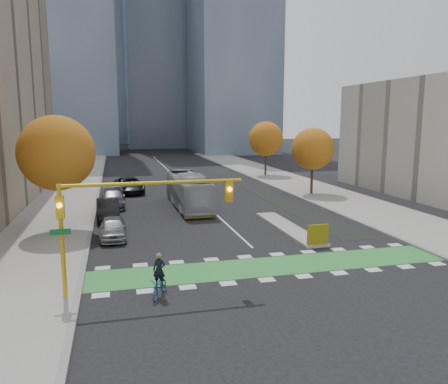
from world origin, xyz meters
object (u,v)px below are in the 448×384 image
parked_car_b (108,209)px  parked_car_c (113,198)px  tree_west (57,153)px  parked_car_d (129,185)px  tree_east_far (266,139)px  bus (188,190)px  hazard_board (318,235)px  cyclist (159,282)px  traffic_signal_west (122,208)px  tree_east_near (313,149)px  parked_car_a (113,228)px

parked_car_b → parked_car_c: bearing=84.3°
tree_west → parked_car_d: (5.28, 16.02, -4.78)m
tree_east_far → bus: size_ratio=0.69×
hazard_board → parked_car_d: (-10.72, 23.82, 0.04)m
hazard_board → cyclist: size_ratio=0.69×
traffic_signal_west → parked_car_c: traffic_signal_west is taller
tree_west → cyclist: (5.60, -13.18, -4.93)m
tree_east_near → parked_car_b: tree_east_near is taller
hazard_board → parked_car_d: parked_car_d is taller
tree_west → tree_east_far: bearing=46.7°
parked_car_a → cyclist: bearing=-78.6°
hazard_board → tree_east_near: bearing=65.8°
tree_east_near → parked_car_c: bearing=-175.6°
tree_east_far → tree_east_near: bearing=-91.8°
hazard_board → parked_car_a: bearing=157.4°
hazard_board → parked_car_b: 17.03m
tree_west → parked_car_a: size_ratio=1.92×
tree_east_near → hazard_board: bearing=-114.2°
bus → parked_car_d: bearing=117.5°
traffic_signal_west → parked_car_a: traffic_signal_west is taller
tree_east_near → cyclist: (-18.40, -23.18, -4.18)m
tree_east_near → parked_car_d: 20.07m
hazard_board → tree_west: bearing=154.0°
tree_west → tree_east_far: (24.50, 26.00, -0.38)m
parked_car_a → parked_car_b: bearing=94.2°
tree_east_far → parked_car_c: size_ratio=1.39×
parked_car_b → tree_east_far: bearing=45.2°
cyclist → traffic_signal_west: bearing=-179.6°
hazard_board → parked_car_b: (-12.82, 11.22, 0.02)m
cyclist → parked_car_d: bearing=114.7°
bus → parked_car_c: size_ratio=2.02×
parked_car_b → bus: bearing=23.3°
traffic_signal_west → parked_car_d: size_ratio=1.41×
tree_east_near → bus: bearing=-166.4°
tree_west → parked_car_c: 10.33m
bus → parked_car_d: (-4.98, 9.34, -0.71)m
tree_east_near → parked_car_a: size_ratio=1.65×
parked_car_a → parked_car_b: size_ratio=0.86×
parked_car_b → parked_car_c: size_ratio=0.90×
tree_west → cyclist: 15.15m
tree_west → parked_car_b: bearing=47.0°
tree_east_near → tree_east_far: (0.50, 16.00, 0.38)m
tree_east_far → cyclist: size_ratio=3.75×
tree_east_near → parked_car_a: (-20.43, -12.64, -4.13)m
traffic_signal_west → parked_car_d: (1.21, 28.53, -3.20)m
traffic_signal_west → parked_car_a: bearing=92.9°
traffic_signal_west → parked_car_b: (-0.89, 15.93, -3.22)m
hazard_board → bus: size_ratio=0.13×
hazard_board → traffic_signal_west: 13.23m
tree_west → traffic_signal_west: 13.25m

